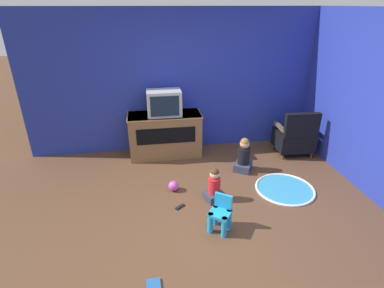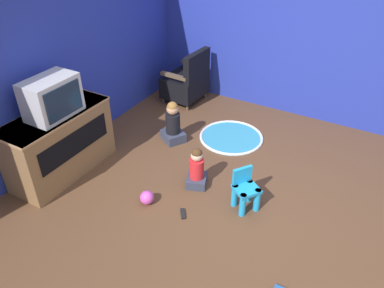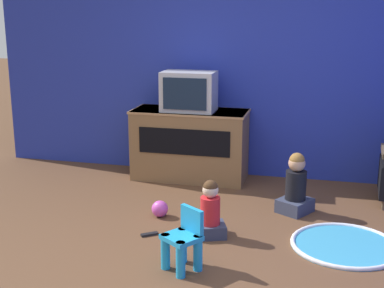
{
  "view_description": "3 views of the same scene",
  "coord_description": "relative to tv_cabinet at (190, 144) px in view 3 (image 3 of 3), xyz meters",
  "views": [
    {
      "loc": [
        -0.88,
        -3.04,
        2.56
      ],
      "look_at": [
        -0.26,
        0.76,
        0.75
      ],
      "focal_mm": 28.0,
      "sensor_mm": 36.0,
      "label": 1
    },
    {
      "loc": [
        -2.97,
        -1.19,
        2.85
      ],
      "look_at": [
        -0.1,
        0.44,
        0.63
      ],
      "focal_mm": 35.0,
      "sensor_mm": 36.0,
      "label": 2
    },
    {
      "loc": [
        0.89,
        -3.73,
        1.9
      ],
      "look_at": [
        -0.21,
        0.66,
        0.75
      ],
      "focal_mm": 50.0,
      "sensor_mm": 36.0,
      "label": 3
    }
  ],
  "objects": [
    {
      "name": "play_mat",
      "position": [
        1.69,
        -1.46,
        -0.4
      ],
      "size": [
        0.89,
        0.89,
        0.04
      ],
      "color": "teal",
      "rests_on": "ground_plane"
    },
    {
      "name": "child_watching_left",
      "position": [
        0.57,
        -1.53,
        -0.19
      ],
      "size": [
        0.32,
        0.3,
        0.5
      ],
      "rotation": [
        0.0,
        0.0,
        0.36
      ],
      "color": "#33384C",
      "rests_on": "ground_plane"
    },
    {
      "name": "yellow_kid_chair",
      "position": [
        0.5,
        -2.17,
        -0.2
      ],
      "size": [
        0.34,
        0.34,
        0.47
      ],
      "rotation": [
        0.0,
        0.0,
        -0.62
      ],
      "color": "#1E99DB",
      "rests_on": "ground_plane"
    },
    {
      "name": "television",
      "position": [
        0.0,
        -0.05,
        0.6
      ],
      "size": [
        0.59,
        0.37,
        0.44
      ],
      "color": "#B7B7BC",
      "rests_on": "tv_cabinet"
    },
    {
      "name": "ground_plane",
      "position": [
        0.56,
        -1.98,
        -0.41
      ],
      "size": [
        30.0,
        30.0,
        0.0
      ],
      "primitive_type": "plane",
      "color": "brown"
    },
    {
      "name": "toy_ball",
      "position": [
        0.02,
        -1.22,
        -0.33
      ],
      "size": [
        0.16,
        0.16,
        0.16
      ],
      "color": "#CC4CB2",
      "rests_on": "ground_plane"
    },
    {
      "name": "wall_back",
      "position": [
        0.25,
        0.35,
        0.86
      ],
      "size": [
        5.37,
        0.12,
        2.53
      ],
      "color": "#23339E",
      "rests_on": "ground_plane"
    },
    {
      "name": "tv_cabinet",
      "position": [
        0.0,
        0.0,
        0.0
      ],
      "size": [
        1.3,
        0.55,
        0.79
      ],
      "color": "brown",
      "rests_on": "ground_plane"
    },
    {
      "name": "child_watching_center",
      "position": [
        1.24,
        -0.79,
        -0.15
      ],
      "size": [
        0.38,
        0.39,
        0.59
      ],
      "rotation": [
        0.0,
        0.0,
        1.03
      ],
      "color": "#33384C",
      "rests_on": "ground_plane"
    },
    {
      "name": "remote_control",
      "position": [
        0.06,
        -1.65,
        -0.4
      ],
      "size": [
        0.15,
        0.13,
        0.02
      ],
      "rotation": [
        0.0,
        0.0,
        0.65
      ],
      "color": "black",
      "rests_on": "ground_plane"
    }
  ]
}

